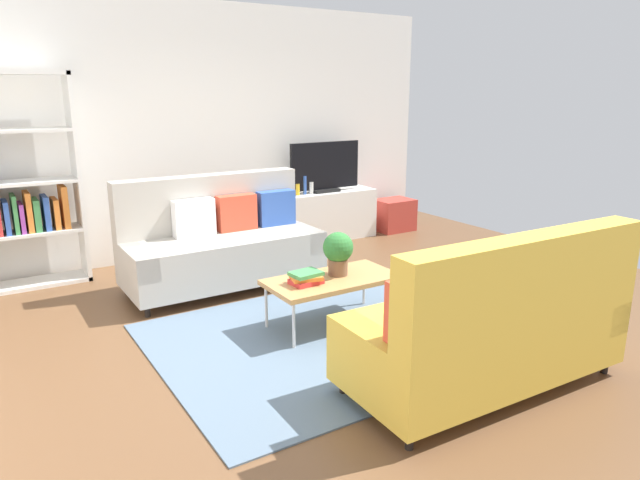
{
  "coord_description": "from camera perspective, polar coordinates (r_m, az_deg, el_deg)",
  "views": [
    {
      "loc": [
        -2.37,
        -3.72,
        1.93
      ],
      "look_at": [
        0.2,
        0.37,
        0.65
      ],
      "focal_mm": 32.06,
      "sensor_mm": 36.0,
      "label": 1
    }
  ],
  "objects": [
    {
      "name": "table_book_2",
      "position": [
        4.56,
        -1.41,
        -3.37
      ],
      "size": [
        0.26,
        0.2,
        0.03
      ],
      "primitive_type": "cube",
      "rotation": [
        0.0,
        0.0,
        0.09
      ],
      "color": "#3F8C4C",
      "rests_on": "table_book_1"
    },
    {
      "name": "bookshelf",
      "position": [
        6.29,
        -28.01,
        4.23
      ],
      "size": [
        1.1,
        0.36,
        2.1
      ],
      "color": "white",
      "rests_on": "ground_plane"
    },
    {
      "name": "coffee_table",
      "position": [
        4.74,
        1.23,
        -4.09
      ],
      "size": [
        1.1,
        0.56,
        0.42
      ],
      "color": "#B7844C",
      "rests_on": "ground_plane"
    },
    {
      "name": "bottle_2",
      "position": [
        7.28,
        -0.89,
        5.23
      ],
      "size": [
        0.06,
        0.06,
        0.15
      ],
      "primitive_type": "cylinder",
      "color": "silver",
      "rests_on": "tv_console"
    },
    {
      "name": "wall_far",
      "position": [
        6.95,
        -12.35,
        10.55
      ],
      "size": [
        6.4,
        0.12,
        2.9
      ],
      "primitive_type": "cube",
      "color": "white",
      "rests_on": "ground_plane"
    },
    {
      "name": "storage_trunk",
      "position": [
        8.08,
        7.38,
        2.5
      ],
      "size": [
        0.52,
        0.4,
        0.44
      ],
      "primitive_type": "cube",
      "color": "#B2382D",
      "rests_on": "ground_plane"
    },
    {
      "name": "ground_plane",
      "position": [
        4.81,
        0.34,
        -8.8
      ],
      "size": [
        7.68,
        7.68,
        0.0
      ],
      "primitive_type": "plane",
      "color": "brown"
    },
    {
      "name": "table_book_0",
      "position": [
        4.58,
        -1.4,
        -4.15
      ],
      "size": [
        0.25,
        0.2,
        0.04
      ],
      "primitive_type": "cube",
      "rotation": [
        0.0,
        0.0,
        0.08
      ],
      "color": "red",
      "rests_on": "coffee_table"
    },
    {
      "name": "area_rug",
      "position": [
        4.7,
        2.05,
        -9.34
      ],
      "size": [
        2.9,
        2.2,
        0.01
      ],
      "primitive_type": "cube",
      "color": "slate",
      "rests_on": "ground_plane"
    },
    {
      "name": "tv_console",
      "position": [
        7.5,
        0.4,
        2.46
      ],
      "size": [
        1.4,
        0.44,
        0.64
      ],
      "primitive_type": "cube",
      "color": "silver",
      "rests_on": "ground_plane"
    },
    {
      "name": "couch_green",
      "position": [
        3.89,
        16.55,
        -8.28
      ],
      "size": [
        1.93,
        0.9,
        1.1
      ],
      "rotation": [
        0.0,
        0.0,
        -0.03
      ],
      "color": "gold",
      "rests_on": "ground_plane"
    },
    {
      "name": "tv",
      "position": [
        7.38,
        0.5,
        7.23
      ],
      "size": [
        1.0,
        0.2,
        0.64
      ],
      "color": "black",
      "rests_on": "tv_console"
    },
    {
      "name": "bottle_1",
      "position": [
        7.23,
        -1.54,
        5.49
      ],
      "size": [
        0.05,
        0.05,
        0.23
      ],
      "primitive_type": "cylinder",
      "color": "#3359B2",
      "rests_on": "tv_console"
    },
    {
      "name": "couch_beige",
      "position": [
        5.76,
        -9.84,
        -0.25
      ],
      "size": [
        1.9,
        0.84,
        1.1
      ],
      "rotation": [
        0.0,
        0.0,
        3.14
      ],
      "color": "#B2ADA3",
      "rests_on": "ground_plane"
    },
    {
      "name": "vase_0",
      "position": [
        7.18,
        -3.73,
        5.02
      ],
      "size": [
        0.1,
        0.1,
        0.14
      ],
      "primitive_type": "cylinder",
      "color": "silver",
      "rests_on": "tv_console"
    },
    {
      "name": "table_book_1",
      "position": [
        4.57,
        -1.4,
        -3.74
      ],
      "size": [
        0.28,
        0.23,
        0.03
      ],
      "primitive_type": "cube",
      "rotation": [
        0.0,
        0.0,
        -0.23
      ],
      "color": "orange",
      "rests_on": "table_book_0"
    },
    {
      "name": "bottle_0",
      "position": [
        7.18,
        -2.27,
        5.06
      ],
      "size": [
        0.06,
        0.06,
        0.14
      ],
      "primitive_type": "cylinder",
      "color": "gold",
      "rests_on": "tv_console"
    },
    {
      "name": "potted_plant",
      "position": [
        4.74,
        1.82,
        -1.09
      ],
      "size": [
        0.25,
        0.25,
        0.37
      ],
      "color": "brown",
      "rests_on": "coffee_table"
    }
  ]
}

